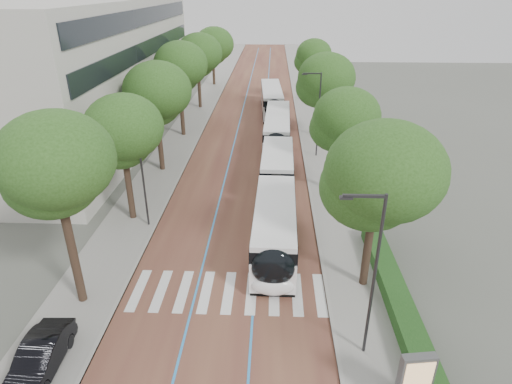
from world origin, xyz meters
TOP-DOWN VIEW (x-y plane):
  - ground at (0.00, 0.00)m, footprint 160.00×160.00m
  - road at (0.00, 40.00)m, footprint 11.00×140.00m
  - sidewalk_left at (-7.50, 40.00)m, footprint 4.00×140.00m
  - sidewalk_right at (7.50, 40.00)m, footprint 4.00×140.00m
  - kerb_left at (-5.60, 40.00)m, footprint 0.20×140.00m
  - kerb_right at (5.60, 40.00)m, footprint 0.20×140.00m
  - zebra_crossing at (0.20, 1.00)m, footprint 10.55×3.60m
  - lane_line_left at (-1.60, 40.00)m, footprint 0.12×126.00m
  - lane_line_right at (1.60, 40.00)m, footprint 0.12×126.00m
  - office_building at (-19.47, 28.00)m, footprint 18.11×40.00m
  - hedge at (9.10, 0.00)m, footprint 1.20×14.00m
  - streetlight_near at (6.62, -3.00)m, footprint 1.82×0.20m
  - streetlight_far at (6.62, 22.00)m, footprint 1.82×0.20m
  - lamp_post_left at (-6.10, 8.00)m, footprint 0.14×0.14m
  - trees_left at (-7.50, 28.98)m, footprint 6.40×60.83m
  - trees_right at (7.70, 19.98)m, footprint 6.02×47.41m
  - lead_bus at (2.79, 9.03)m, footprint 2.92×18.45m
  - bus_queued_0 at (2.96, 25.08)m, footprint 2.84×12.46m
  - bus_queued_1 at (2.31, 37.86)m, footprint 3.13×12.51m
  - ad_panel at (8.05, -5.89)m, footprint 1.37×0.59m
  - parked_car at (-7.35, -4.66)m, footprint 1.68×4.41m

SIDE VIEW (x-z plane):
  - ground at x=0.00m, z-range 0.00..0.00m
  - road at x=0.00m, z-range 0.00..0.02m
  - lane_line_left at x=-1.60m, z-range 0.02..0.03m
  - lane_line_right at x=1.60m, z-range 0.02..0.03m
  - zebra_crossing at x=0.20m, z-range 0.02..0.03m
  - sidewalk_left at x=-7.50m, z-range 0.00..0.12m
  - sidewalk_right at x=7.50m, z-range 0.00..0.12m
  - kerb_left at x=-5.60m, z-range -0.01..0.13m
  - kerb_right at x=5.60m, z-range -0.01..0.13m
  - hedge at x=9.10m, z-range 0.12..0.92m
  - parked_car at x=-7.35m, z-range 0.12..1.56m
  - ad_panel at x=8.05m, z-range 0.19..2.95m
  - bus_queued_0 at x=2.96m, z-range 0.02..3.22m
  - bus_queued_1 at x=2.31m, z-range 0.02..3.22m
  - lead_bus at x=2.79m, z-range 0.03..3.23m
  - lamp_post_left at x=-6.10m, z-range 0.12..8.12m
  - streetlight_near at x=6.62m, z-range 0.82..8.82m
  - streetlight_far at x=6.62m, z-range 0.82..8.82m
  - trees_right at x=7.70m, z-range 1.60..10.57m
  - trees_left at x=-7.50m, z-range 1.74..11.58m
  - office_building at x=-19.47m, z-range 0.00..14.00m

